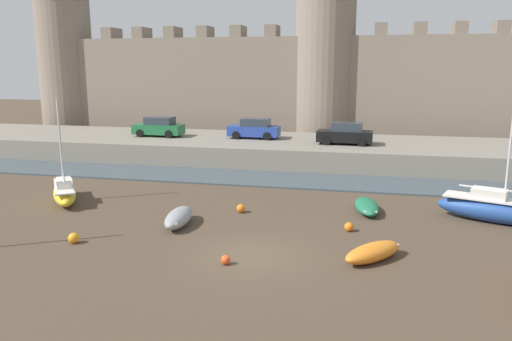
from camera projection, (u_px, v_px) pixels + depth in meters
The scene contains 16 objects.
ground_plane at pixel (252, 256), 19.69m from camera, with size 160.00×160.00×0.00m, color #4C3D2D.
water_channel at pixel (299, 180), 32.44m from camera, with size 80.00×4.50×0.10m, color #3D4C56.
quay_road at pixel (311, 151), 39.21m from camera, with size 66.53×10.00×1.60m, color gray.
castle at pixel (324, 76), 47.10m from camera, with size 60.73×6.20×18.46m.
rowboat_foreground_right at pixel (179, 217), 23.35m from camera, with size 1.30×3.00×0.78m.
rowboat_midflat_centre at pixel (373, 252), 19.16m from camera, with size 2.63×2.84×0.67m.
rowboat_foreground_left at pixel (367, 206), 25.56m from camera, with size 1.60×3.24×0.60m.
sailboat_foreground_centre at pixel (64, 192), 27.37m from camera, with size 3.60×4.41×5.61m.
sailboat_near_channel_right at pixel (497, 209), 23.77m from camera, with size 5.65×3.22×6.20m.
mooring_buoy_mid_mud at pixel (226, 260), 18.80m from camera, with size 0.37×0.37×0.37m, color #E04C1E.
mooring_buoy_off_centre at pixel (349, 227), 22.57m from camera, with size 0.42×0.42×0.42m, color orange.
mooring_buoy_near_shore at pixel (74, 238), 21.04m from camera, with size 0.46×0.46×0.46m, color orange.
mooring_buoy_near_channel at pixel (241, 208), 25.45m from camera, with size 0.44×0.44×0.44m, color orange.
car_quay_east at pixel (345, 134), 37.24m from camera, with size 4.13×1.93×1.62m.
car_quay_centre_west at pixel (159, 127), 41.43m from camera, with size 4.13×1.93×1.62m.
car_quay_west at pixel (254, 129), 40.27m from camera, with size 4.13×1.93×1.62m.
Camera 1 is at (4.26, -18.08, 7.35)m, focal length 35.00 mm.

